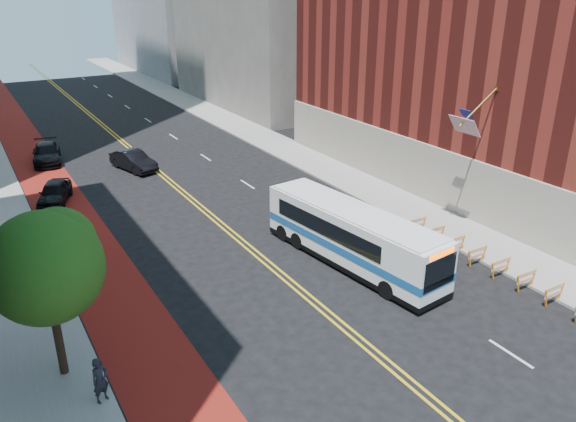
% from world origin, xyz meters
% --- Properties ---
extents(ground, '(160.00, 160.00, 0.00)m').
position_xyz_m(ground, '(0.00, 0.00, 0.00)').
color(ground, black).
rests_on(ground, ground).
extents(sidewalk_right, '(4.00, 140.00, 0.15)m').
position_xyz_m(sidewalk_right, '(12.00, 30.00, 0.07)').
color(sidewalk_right, gray).
rests_on(sidewalk_right, ground).
extents(bus_lane_paint, '(3.60, 140.00, 0.01)m').
position_xyz_m(bus_lane_paint, '(-8.10, 30.00, 0.00)').
color(bus_lane_paint, maroon).
rests_on(bus_lane_paint, ground).
extents(center_line_inner, '(0.14, 140.00, 0.01)m').
position_xyz_m(center_line_inner, '(-0.18, 30.00, 0.00)').
color(center_line_inner, gold).
rests_on(center_line_inner, ground).
extents(center_line_outer, '(0.14, 140.00, 0.01)m').
position_xyz_m(center_line_outer, '(0.18, 30.00, 0.00)').
color(center_line_outer, gold).
rests_on(center_line_outer, ground).
extents(lane_dashes, '(0.14, 98.20, 0.01)m').
position_xyz_m(lane_dashes, '(4.80, 38.00, 0.01)').
color(lane_dashes, silver).
rests_on(lane_dashes, ground).
extents(brick_building, '(18.73, 36.00, 22.00)m').
position_xyz_m(brick_building, '(21.93, 12.00, 10.96)').
color(brick_building, maroon).
rests_on(brick_building, ground).
extents(construction_barriers, '(1.42, 10.91, 1.00)m').
position_xyz_m(construction_barriers, '(9.60, 3.42, 0.68)').
color(construction_barriers, orange).
rests_on(construction_barriers, ground).
extents(street_tree, '(4.20, 4.20, 6.70)m').
position_xyz_m(street_tree, '(-11.24, 6.04, 4.91)').
color(street_tree, black).
rests_on(street_tree, sidewalk_left).
extents(transit_bus, '(3.92, 11.76, 3.17)m').
position_xyz_m(transit_bus, '(3.88, 7.92, 1.66)').
color(transit_bus, white).
rests_on(transit_bus, ground).
extents(car_a, '(3.25, 4.72, 1.49)m').
position_xyz_m(car_a, '(-8.27, 25.46, 0.75)').
color(car_a, black).
rests_on(car_a, ground).
extents(car_b, '(2.90, 5.02, 1.56)m').
position_xyz_m(car_b, '(-1.50, 29.79, 0.78)').
color(car_b, black).
rests_on(car_b, ground).
extents(car_c, '(2.93, 5.56, 1.54)m').
position_xyz_m(car_c, '(-7.17, 35.53, 0.77)').
color(car_c, black).
rests_on(car_c, ground).
extents(pedestrian, '(0.77, 0.65, 1.79)m').
position_xyz_m(pedestrian, '(-10.40, 3.62, 1.05)').
color(pedestrian, black).
rests_on(pedestrian, sidewalk_left).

